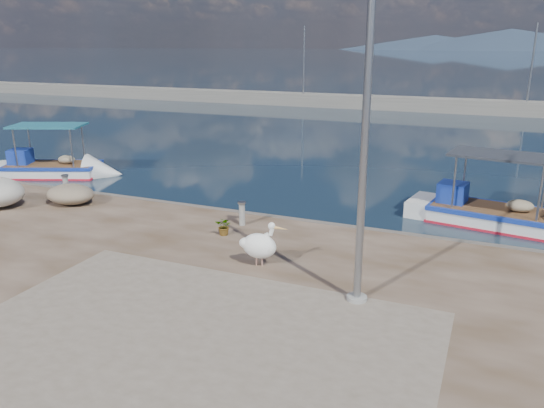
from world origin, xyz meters
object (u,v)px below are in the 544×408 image
Objects in this scene: lamp_post at (365,150)px; bollard_near at (242,212)px; boat_right at (493,218)px; boat_left at (52,171)px; pelican at (260,245)px.

bollard_near is (-4.49, 3.50, -2.89)m from lamp_post.
boat_left is at bearing -169.43° from boat_right.
lamp_post is (-2.62, -8.16, 3.58)m from boat_right.
boat_right reaches higher than boat_left.
boat_right is 9.07m from pelican.
bollard_near is at bearing 142.04° from lamp_post.
lamp_post reaches higher than pelican.
lamp_post is 6.39m from bollard_near.
pelican is at bearing -117.12° from boat_right.
boat_left is at bearing 160.63° from bollard_near.
boat_right is at bearing 72.17° from lamp_post.
boat_right is at bearing 44.50° from pelican.
boat_right is 9.29m from lamp_post.
bollard_near is at bearing -137.74° from boat_right.
lamp_post is at bearing -27.19° from pelican.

